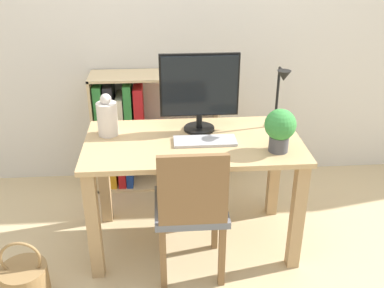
% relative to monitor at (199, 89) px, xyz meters
% --- Properties ---
extents(ground_plane, '(10.00, 10.00, 0.00)m').
position_rel_monitor_xyz_m(ground_plane, '(-0.05, -0.15, -0.98)').
color(ground_plane, '#CCB284').
extents(wall_back, '(8.00, 0.05, 2.60)m').
position_rel_monitor_xyz_m(wall_back, '(-0.05, 0.78, 0.32)').
color(wall_back, silver).
rests_on(wall_back, ground_plane).
extents(desk, '(1.26, 0.66, 0.72)m').
position_rel_monitor_xyz_m(desk, '(-0.05, -0.15, -0.40)').
color(desk, tan).
rests_on(desk, ground_plane).
extents(monitor, '(0.47, 0.19, 0.47)m').
position_rel_monitor_xyz_m(monitor, '(0.00, 0.00, 0.00)').
color(monitor, black).
rests_on(monitor, desk).
extents(keyboard, '(0.36, 0.14, 0.02)m').
position_rel_monitor_xyz_m(keyboard, '(0.02, -0.18, -0.25)').
color(keyboard, '#B2B2B7').
rests_on(keyboard, desk).
extents(vase, '(0.12, 0.12, 0.26)m').
position_rel_monitor_xyz_m(vase, '(-0.55, -0.03, -0.15)').
color(vase, silver).
rests_on(vase, desk).
extents(desk_lamp, '(0.10, 0.19, 0.38)m').
position_rel_monitor_xyz_m(desk_lamp, '(0.47, -0.04, -0.03)').
color(desk_lamp, black).
rests_on(desk_lamp, desk).
extents(potted_plant, '(0.17, 0.17, 0.24)m').
position_rel_monitor_xyz_m(potted_plant, '(0.41, -0.32, -0.12)').
color(potted_plant, '#4C4C51').
rests_on(potted_plant, desk).
extents(chair, '(0.40, 0.40, 0.85)m').
position_rel_monitor_xyz_m(chair, '(-0.08, -0.46, -0.52)').
color(chair, slate).
rests_on(chair, ground_plane).
extents(bookshelf, '(0.93, 0.28, 0.89)m').
position_rel_monitor_xyz_m(bookshelf, '(-0.45, 0.60, -0.53)').
color(bookshelf, '#D8BC8C').
rests_on(bookshelf, ground_plane).
extents(basket, '(0.25, 0.25, 0.38)m').
position_rel_monitor_xyz_m(basket, '(-0.99, -0.59, -0.87)').
color(basket, '#997547').
rests_on(basket, ground_plane).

